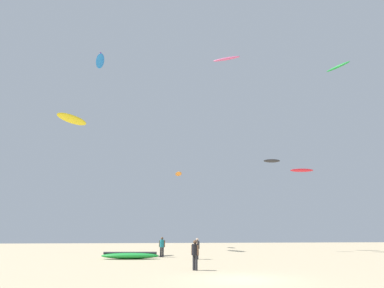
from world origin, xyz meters
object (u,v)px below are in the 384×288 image
at_px(person_foreground, 195,252).
at_px(kite_aloft_3, 338,67).
at_px(kite_grounded_near, 130,256).
at_px(kite_aloft_6, 100,61).
at_px(person_midground, 197,247).
at_px(kite_aloft_0, 272,161).
at_px(kite_aloft_2, 179,174).
at_px(kite_aloft_4, 302,170).
at_px(kite_aloft_1, 72,119).
at_px(person_left, 162,245).
at_px(kite_aloft_5, 226,59).

distance_m(person_foreground, kite_aloft_3, 38.91).
xyz_separation_m(kite_grounded_near, kite_aloft_6, (-6.48, 14.34, 25.85)).
relative_size(person_midground, kite_aloft_0, 0.78).
bearing_deg(kite_aloft_2, kite_grounded_near, -104.37).
bearing_deg(kite_aloft_6, kite_grounded_near, -65.67).
bearing_deg(kite_aloft_3, person_foreground, -139.97).
distance_m(kite_aloft_3, kite_aloft_4, 16.22).
xyz_separation_m(kite_grounded_near, kite_aloft_1, (-7.08, 4.84, 13.55)).
bearing_deg(person_left, kite_aloft_3, 132.79).
relative_size(kite_grounded_near, kite_aloft_1, 1.29).
bearing_deg(kite_aloft_5, kite_aloft_0, -1.51).
bearing_deg(person_midground, kite_aloft_6, 146.79).
bearing_deg(kite_aloft_4, kite_aloft_1, -165.68).
relative_size(person_left, kite_aloft_4, 0.55).
height_order(person_midground, person_left, person_left).
height_order(kite_aloft_2, kite_aloft_4, kite_aloft_2).
bearing_deg(person_left, kite_aloft_4, 142.51).
distance_m(kite_grounded_near, kite_aloft_5, 29.08).
bearing_deg(kite_aloft_3, kite_aloft_4, 163.49).
relative_size(person_foreground, kite_aloft_3, 0.45).
xyz_separation_m(kite_grounded_near, kite_aloft_0, (16.61, 9.86, 10.70)).
distance_m(person_left, kite_aloft_4, 23.41).
relative_size(person_midground, kite_aloft_4, 0.53).
bearing_deg(kite_aloft_5, kite_aloft_2, 114.46).
relative_size(kite_aloft_2, kite_aloft_6, 0.77).
bearing_deg(person_midground, kite_aloft_4, 57.57).
distance_m(person_left, kite_aloft_5, 26.85).
bearing_deg(person_foreground, kite_grounded_near, 74.97).
bearing_deg(kite_aloft_6, kite_aloft_4, -4.43).
bearing_deg(person_foreground, kite_aloft_2, 47.30).
bearing_deg(person_left, kite_aloft_2, -164.26).
height_order(kite_aloft_1, kite_aloft_6, kite_aloft_6).
distance_m(person_midground, kite_aloft_3, 34.67).
bearing_deg(kite_aloft_1, kite_aloft_6, 86.42).
xyz_separation_m(kite_aloft_5, kite_aloft_6, (-17.64, 4.34, 0.93)).
bearing_deg(kite_aloft_2, person_midground, -90.20).
bearing_deg(kite_aloft_5, kite_aloft_4, 11.68).
distance_m(kite_aloft_5, kite_aloft_6, 18.19).
height_order(person_foreground, kite_aloft_6, kite_aloft_6).
relative_size(person_left, kite_aloft_1, 0.46).
xyz_separation_m(person_midground, kite_aloft_4, (16.03, 13.05, 9.31)).
height_order(person_foreground, person_midground, person_foreground).
relative_size(person_midground, kite_aloft_2, 0.49).
bearing_deg(person_left, kite_aloft_6, -119.43).
bearing_deg(kite_grounded_near, kite_aloft_1, 145.64).
relative_size(person_midground, kite_aloft_5, 0.44).
bearing_deg(kite_grounded_near, kite_aloft_5, 41.88).
relative_size(kite_aloft_1, kite_aloft_3, 1.02).
xyz_separation_m(person_midground, kite_aloft_0, (11.04, 10.75, 9.99)).
bearing_deg(person_midground, kite_aloft_3, 45.46).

